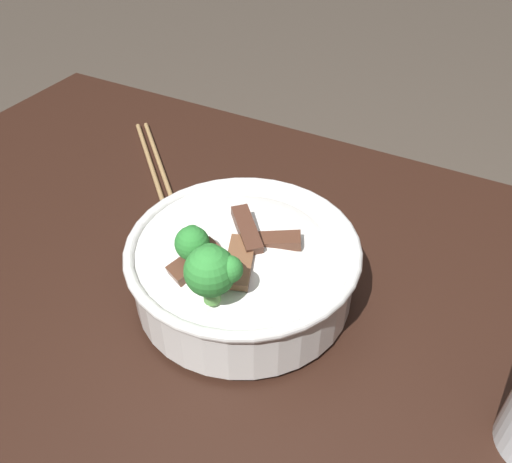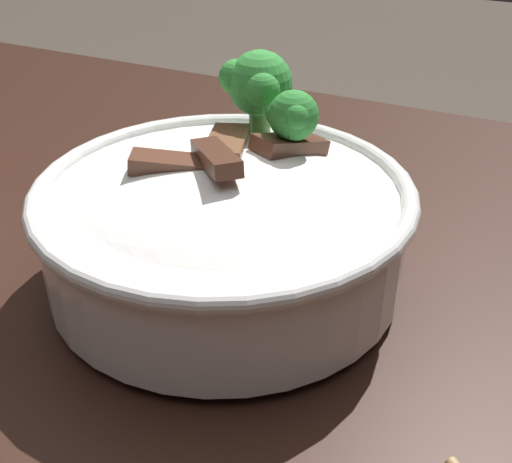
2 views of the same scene
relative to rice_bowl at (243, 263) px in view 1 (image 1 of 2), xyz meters
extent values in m
cube|color=black|center=(0.14, -0.01, -0.08)|extent=(1.47, 0.77, 0.05)
cube|color=black|center=(-0.52, 0.30, -0.47)|extent=(0.08, 0.08, 0.74)
cylinder|color=white|center=(0.00, 0.00, -0.05)|extent=(0.11, 0.11, 0.01)
cylinder|color=white|center=(0.00, 0.00, -0.01)|extent=(0.24, 0.24, 0.07)
torus|color=white|center=(0.00, 0.00, 0.02)|extent=(0.25, 0.25, 0.01)
ellipsoid|color=white|center=(0.00, 0.00, 0.00)|extent=(0.21, 0.21, 0.07)
cube|color=#563323|center=(0.03, 0.01, 0.04)|extent=(0.07, 0.05, 0.02)
cube|color=#563323|center=(-0.02, -0.05, 0.04)|extent=(0.04, 0.06, 0.02)
cube|color=brown|center=(0.02, -0.03, 0.04)|extent=(0.05, 0.07, 0.01)
cube|color=#4C2B1E|center=(0.00, 0.00, 0.05)|extent=(0.06, 0.06, 0.02)
cylinder|color=#5B9947|center=(0.01, -0.08, 0.04)|extent=(0.02, 0.02, 0.02)
sphere|color=green|center=(0.01, -0.08, 0.07)|extent=(0.05, 0.05, 0.05)
sphere|color=green|center=(0.03, -0.08, 0.07)|extent=(0.03, 0.03, 0.03)
sphere|color=green|center=(0.01, -0.07, 0.07)|extent=(0.03, 0.03, 0.03)
cylinder|color=#6BA84C|center=(-0.03, -0.05, 0.04)|extent=(0.01, 0.01, 0.02)
sphere|color=#2D8433|center=(-0.03, -0.05, 0.06)|extent=(0.03, 0.03, 0.03)
sphere|color=#2D8433|center=(-0.01, -0.05, 0.06)|extent=(0.02, 0.02, 0.02)
sphere|color=#2D8433|center=(-0.03, -0.04, 0.06)|extent=(0.02, 0.02, 0.02)
cylinder|color=#9E7A4C|center=(-0.25, 0.18, -0.05)|extent=(0.18, 0.17, 0.01)
cylinder|color=#9E7A4C|center=(-0.26, 0.17, -0.05)|extent=(0.18, 0.17, 0.01)
camera|label=1|loc=(0.21, -0.36, 0.39)|focal=37.33mm
camera|label=2|loc=(-0.18, 0.33, 0.22)|focal=45.48mm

